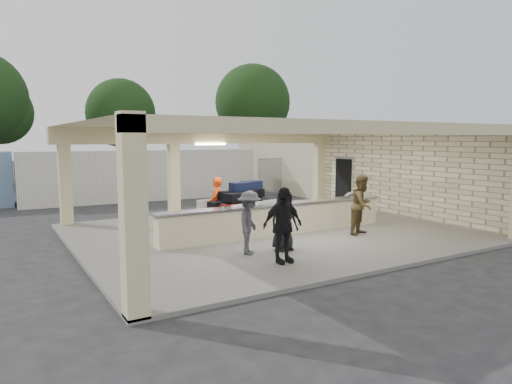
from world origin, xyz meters
TOP-DOWN VIEW (x-y plane):
  - ground at (0.00, 0.00)m, footprint 120.00×120.00m
  - pavilion at (0.21, 0.66)m, footprint 12.01×10.00m
  - baggage_counter at (0.00, -0.50)m, footprint 8.20×0.58m
  - luggage_cart at (-0.64, 0.66)m, footprint 3.07×2.34m
  - drum_fan at (4.45, 0.89)m, footprint 0.86×0.72m
  - baggage_handler at (-1.39, 1.16)m, footprint 0.62×0.73m
  - passenger_a at (2.25, -1.85)m, footprint 1.00×0.70m
  - passenger_b at (-1.78, -3.34)m, footprint 1.09×0.40m
  - passenger_c at (-2.05, -2.20)m, footprint 0.99×1.06m
  - passenger_d at (-1.04, -2.30)m, footprint 0.82×0.36m
  - car_white_a at (8.70, 13.81)m, footprint 5.38×2.75m
  - car_white_b at (10.95, 13.47)m, footprint 4.35×2.78m
  - car_dark at (4.37, 15.63)m, footprint 4.88×2.40m
  - container_white at (-0.89, 10.82)m, footprint 11.78×2.80m
  - fence at (11.00, 9.00)m, footprint 12.06×0.06m
  - tree_mid at (2.32, 26.16)m, footprint 6.00×5.60m
  - tree_right at (14.32, 25.16)m, footprint 7.20×7.00m
  - adjacent_building at (9.50, 10.00)m, footprint 6.00×8.00m

SIDE VIEW (x-z plane):
  - ground at x=0.00m, z-range 0.00..0.00m
  - baggage_counter at x=0.00m, z-range 0.10..1.08m
  - drum_fan at x=4.45m, z-range 0.13..1.07m
  - car_white_b at x=10.95m, z-range 0.00..1.29m
  - car_white_a at x=8.70m, z-range 0.00..1.50m
  - car_dark at x=4.37m, z-range 0.00..1.56m
  - passenger_d at x=-1.04m, z-range 0.10..1.75m
  - passenger_c at x=-2.05m, z-range 0.10..1.77m
  - luggage_cart at x=-0.64m, z-range 0.16..1.75m
  - baggage_handler at x=-1.39m, z-range 0.10..1.84m
  - passenger_b at x=-1.78m, z-range 0.10..1.96m
  - passenger_a at x=2.25m, z-range 0.10..1.98m
  - fence at x=11.00m, z-range 0.04..2.07m
  - container_white at x=-0.89m, z-range 0.00..2.53m
  - pavilion at x=0.21m, z-range -0.43..3.12m
  - adjacent_building at x=9.50m, z-range 0.00..3.20m
  - tree_mid at x=2.32m, z-range 0.96..8.96m
  - tree_right at x=14.32m, z-range 1.21..11.21m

